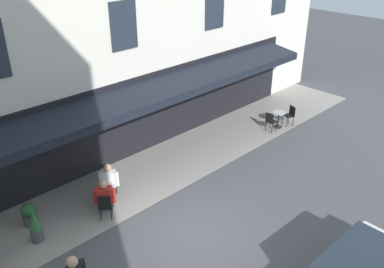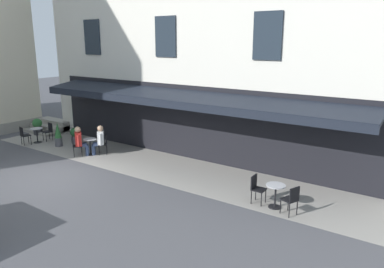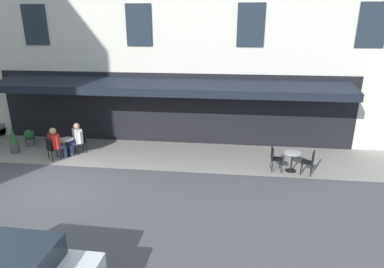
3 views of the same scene
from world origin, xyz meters
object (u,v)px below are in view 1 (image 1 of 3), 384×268
cafe_chair_black_under_awning (110,182)px  cafe_chair_black_by_window (271,120)px  potted_plant_mid_terrace (35,225)px  potted_plant_by_steps (29,214)px  cafe_chair_black_corner_right (105,205)px  cafe_table_streetside (278,117)px  cafe_chair_black_corner_left (290,114)px  seated_patron_in_white (108,182)px  cafe_table_near_entrance (106,194)px  seated_companion_in_red (105,196)px

cafe_chair_black_under_awning → cafe_chair_black_by_window: bearing=173.8°
cafe_chair_black_under_awning → cafe_chair_black_by_window: (-7.94, 0.87, 0.00)m
potted_plant_mid_terrace → potted_plant_by_steps: potted_plant_mid_terrace is taller
cafe_chair_black_corner_right → cafe_table_streetside: bearing=-179.4°
cafe_chair_black_corner_left → seated_patron_in_white: 9.36m
cafe_chair_black_corner_right → cafe_chair_black_corner_left: 9.99m
cafe_chair_black_by_window → potted_plant_by_steps: 10.70m
cafe_chair_black_corner_right → potted_plant_by_steps: (1.85, -1.42, -0.14)m
cafe_table_near_entrance → cafe_chair_black_corner_left: (-9.61, 0.64, 0.06)m
cafe_chair_black_by_window → potted_plant_by_steps: size_ratio=1.17×
cafe_chair_black_under_awning → seated_patron_in_white: (0.16, 0.15, 0.17)m
cafe_table_near_entrance → potted_plant_mid_terrace: (2.41, -0.06, 0.08)m
cafe_chair_black_under_awning → potted_plant_mid_terrace: potted_plant_mid_terrace is taller
cafe_chair_black_corner_left → potted_plant_by_steps: (11.84, -1.55, -0.14)m
cafe_chair_black_corner_right → cafe_chair_black_under_awning: 1.26m
cafe_table_streetside → seated_companion_in_red: seated_companion_in_red is taller
cafe_chair_black_corner_left → potted_plant_by_steps: cafe_chair_black_corner_left is taller
potted_plant_by_steps → cafe_chair_black_corner_left: bearing=172.5°
cafe_chair_black_under_awning → potted_plant_by_steps: (2.68, -0.47, -0.14)m
cafe_table_streetside → seated_patron_in_white: (8.72, -0.70, 0.22)m
cafe_table_near_entrance → cafe_table_streetside: bearing=177.4°
cafe_table_streetside → potted_plant_by_steps: bearing=-6.7°
cafe_chair_black_by_window → potted_plant_by_steps: (10.62, -1.34, -0.14)m
cafe_chair_black_corner_right → seated_patron_in_white: 1.06m
cafe_table_near_entrance → cafe_chair_black_corner_right: size_ratio=0.82×
cafe_table_streetside → cafe_chair_black_by_window: cafe_chair_black_by_window is taller
cafe_table_streetside → cafe_table_near_entrance: bearing=-2.6°
cafe_chair_black_by_window → potted_plant_mid_terrace: bearing=-2.6°
cafe_chair_black_corner_left → seated_patron_in_white: (9.31, -0.93, 0.17)m
cafe_table_near_entrance → cafe_chair_black_under_awning: cafe_chair_black_under_awning is taller
cafe_table_near_entrance → seated_companion_in_red: 0.47m
cafe_chair_black_corner_left → potted_plant_mid_terrace: potted_plant_mid_terrace is taller
potted_plant_mid_terrace → potted_plant_by_steps: (-0.18, -0.85, -0.16)m
potted_plant_mid_terrace → potted_plant_by_steps: 0.89m
cafe_chair_black_by_window → cafe_table_streetside: bearing=-178.9°
cafe_chair_black_by_window → cafe_chair_black_corner_right: bearing=0.5°
seated_patron_in_white → cafe_chair_black_corner_right: bearing=49.4°
cafe_table_near_entrance → cafe_chair_black_corner_left: bearing=176.2°
cafe_chair_black_under_awning → cafe_table_streetside: bearing=174.3°
cafe_chair_black_corner_left → cafe_table_streetside: bearing=-21.1°
cafe_table_near_entrance → seated_companion_in_red: size_ratio=0.56×
cafe_table_streetside → potted_plant_by_steps: size_ratio=0.96×
cafe_table_near_entrance → seated_patron_in_white: seated_patron_in_white is taller
cafe_chair_black_under_awning → cafe_chair_black_by_window: 7.98m
cafe_chair_black_under_awning → cafe_chair_black_corner_left: (-9.16, 1.08, 0.00)m
cafe_chair_black_corner_left → seated_companion_in_red: bearing=-1.8°
potted_plant_by_steps → cafe_table_near_entrance: bearing=157.7°
potted_plant_mid_terrace → cafe_chair_black_by_window: bearing=177.4°
cafe_chair_black_corner_right → seated_companion_in_red: seated_companion_in_red is taller
cafe_table_near_entrance → cafe_chair_black_by_window: size_ratio=0.82×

